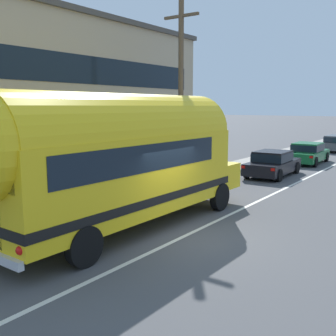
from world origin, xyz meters
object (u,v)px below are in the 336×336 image
painted_bus (115,157)px  car_lead (273,163)px  car_second (308,152)px  utility_pole (181,91)px

painted_bus → car_lead: bearing=89.6°
car_lead → car_second: bearing=89.3°
painted_bus → car_second: (0.15, 18.24, -1.57)m
utility_pole → car_lead: size_ratio=1.92×
utility_pole → painted_bus: (2.35, -6.90, -2.12)m
car_lead → painted_bus: bearing=-90.4°
car_second → utility_pole: bearing=-102.4°
painted_bus → car_second: bearing=89.5°
utility_pole → car_lead: 6.91m
painted_bus → car_second: painted_bus is taller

